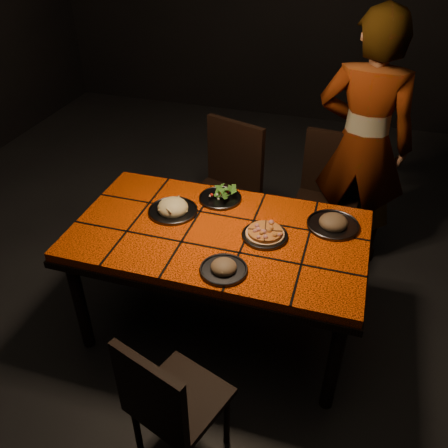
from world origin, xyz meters
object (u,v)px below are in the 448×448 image
(chair_far_left, at_px, (226,183))
(plate_pasta, at_px, (173,208))
(chair_far_right, at_px, (328,192))
(plate_pizza, at_px, (265,234))
(diner, at_px, (363,144))
(dining_table, at_px, (219,242))
(chair_near, at_px, (168,401))

(chair_far_left, distance_m, plate_pasta, 0.72)
(chair_far_left, height_order, chair_far_right, chair_far_left)
(chair_far_right, height_order, plate_pizza, chair_far_right)
(chair_far_left, distance_m, plate_pizza, 0.91)
(chair_far_right, distance_m, plate_pizza, 0.97)
(chair_far_left, bearing_deg, diner, 33.97)
(plate_pasta, bearing_deg, chair_far_left, 80.54)
(dining_table, xyz_separation_m, chair_far_right, (0.51, 0.93, -0.13))
(diner, bearing_deg, plate_pizza, 73.17)
(chair_near, distance_m, chair_far_right, 1.88)
(chair_far_right, relative_size, plate_pizza, 3.78)
(dining_table, height_order, chair_far_left, chair_far_left)
(chair_far_right, xyz_separation_m, plate_pizza, (-0.25, -0.91, 0.22))
(chair_near, distance_m, plate_pasta, 1.10)
(plate_pasta, bearing_deg, chair_far_right, 45.45)
(dining_table, relative_size, plate_pasta, 5.65)
(plate_pizza, relative_size, plate_pasta, 0.88)
(dining_table, height_order, chair_near, chair_near)
(dining_table, height_order, plate_pasta, plate_pasta)
(dining_table, relative_size, chair_near, 1.96)
(chair_near, xyz_separation_m, diner, (0.64, 1.92, 0.41))
(chair_near, xyz_separation_m, chair_far_left, (-0.24, 1.68, 0.10))
(dining_table, distance_m, chair_far_left, 0.82)
(diner, bearing_deg, chair_far_right, 35.94)
(chair_far_left, xyz_separation_m, plate_pizza, (0.45, -0.77, 0.19))
(chair_near, bearing_deg, plate_pasta, -51.01)
(diner, height_order, plate_pizza, diner)
(dining_table, height_order, diner, diner)
(chair_near, distance_m, plate_pizza, 0.98)
(diner, xyz_separation_m, plate_pizza, (-0.43, -1.01, -0.12))
(chair_near, bearing_deg, chair_far_left, -62.55)
(diner, bearing_deg, chair_near, 77.95)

